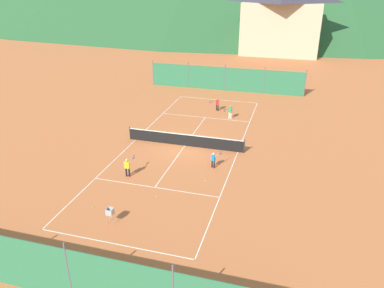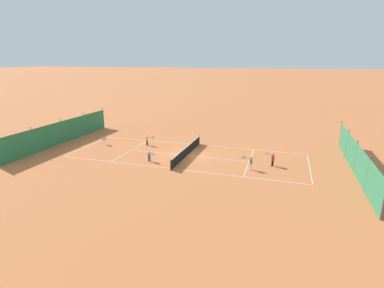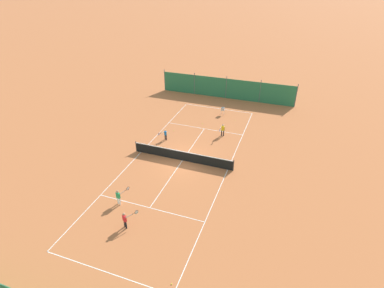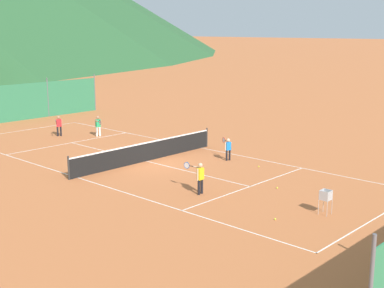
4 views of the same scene
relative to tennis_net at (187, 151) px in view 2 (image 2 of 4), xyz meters
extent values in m
plane|color=#BC6638|center=(0.00, 0.00, -0.50)|extent=(600.00, 600.00, 0.00)
cube|color=white|center=(0.00, 11.90, -0.50)|extent=(8.25, 0.05, 0.01)
cube|color=white|center=(0.00, -11.90, -0.50)|extent=(8.25, 0.05, 0.01)
cube|color=white|center=(-4.10, 0.00, -0.50)|extent=(0.05, 23.85, 0.01)
cube|color=white|center=(4.10, 0.00, -0.50)|extent=(0.05, 23.85, 0.01)
cube|color=white|center=(0.00, 6.40, -0.50)|extent=(8.20, 0.05, 0.01)
cube|color=white|center=(0.00, -6.40, -0.50)|extent=(8.20, 0.05, 0.01)
cube|color=white|center=(0.00, 0.00, -0.50)|extent=(0.05, 12.80, 0.01)
cylinder|color=#2D2D2D|center=(-4.55, 0.00, 0.03)|extent=(0.08, 0.08, 1.06)
cylinder|color=#2D2D2D|center=(4.55, 0.00, 0.03)|extent=(0.08, 0.08, 1.06)
cube|color=black|center=(0.00, 0.00, -0.04)|extent=(9.10, 0.02, 0.91)
cube|color=white|center=(0.00, 0.00, 0.43)|extent=(9.10, 0.04, 0.06)
cube|color=#2D754C|center=(0.00, 15.50, 0.80)|extent=(17.20, 0.04, 2.60)
cylinder|color=#59595E|center=(-8.60, 15.50, 0.95)|extent=(0.08, 0.08, 2.90)
cylinder|color=#59595E|center=(-4.30, 15.50, 0.95)|extent=(0.08, 0.08, 2.90)
cylinder|color=#59595E|center=(0.00, 15.50, 0.95)|extent=(0.08, 0.08, 2.90)
cylinder|color=#59595E|center=(4.30, 15.50, 0.95)|extent=(0.08, 0.08, 2.90)
cylinder|color=#59595E|center=(8.60, 15.50, 0.95)|extent=(0.08, 0.08, 2.90)
cube|color=#2D754C|center=(0.00, -15.50, 0.80)|extent=(17.20, 0.04, 2.60)
cylinder|color=#59595E|center=(-8.60, -15.50, 0.95)|extent=(0.08, 0.08, 2.90)
cylinder|color=#59595E|center=(-4.30, -15.50, 0.95)|extent=(0.08, 0.08, 2.90)
cylinder|color=#59595E|center=(0.00, -15.50, 0.95)|extent=(0.08, 0.08, 2.90)
cylinder|color=#59595E|center=(4.30, -15.50, 0.95)|extent=(0.08, 0.08, 2.90)
cylinder|color=white|center=(2.33, 6.77, -0.21)|extent=(0.10, 0.10, 0.59)
cylinder|color=white|center=(2.15, 6.82, -0.21)|extent=(0.10, 0.10, 0.59)
cube|color=#239E5B|center=(2.24, 6.79, 0.31)|extent=(0.32, 0.23, 0.45)
sphere|color=#A37556|center=(2.24, 6.79, 0.66)|extent=(0.18, 0.18, 0.18)
cylinder|color=#A37556|center=(2.41, 6.74, 0.31)|extent=(0.07, 0.07, 0.45)
cylinder|color=#A37556|center=(2.00, 6.62, 0.49)|extent=(0.19, 0.45, 0.07)
cylinder|color=black|center=(1.91, 6.31, 0.49)|extent=(0.08, 0.21, 0.03)
torus|color=black|center=(1.84, 6.07, 0.49)|extent=(0.10, 0.28, 0.28)
cylinder|color=silver|center=(1.84, 6.07, 0.49)|extent=(0.07, 0.24, 0.25)
cylinder|color=black|center=(2.80, -2.85, -0.24)|extent=(0.09, 0.09, 0.53)
cylinder|color=black|center=(2.96, -2.91, -0.24)|extent=(0.09, 0.09, 0.53)
cube|color=blue|center=(2.88, -2.88, 0.23)|extent=(0.29, 0.23, 0.41)
sphere|color=beige|center=(2.88, -2.88, 0.54)|extent=(0.16, 0.16, 0.16)
cylinder|color=beige|center=(2.73, -2.83, 0.23)|extent=(0.06, 0.06, 0.41)
cylinder|color=beige|center=(3.11, -2.75, 0.39)|extent=(0.20, 0.40, 0.06)
cylinder|color=black|center=(3.21, -2.47, 0.39)|extent=(0.09, 0.18, 0.03)
torus|color=red|center=(3.29, -2.25, 0.39)|extent=(0.12, 0.27, 0.28)
cylinder|color=silver|center=(3.29, -2.25, 0.39)|extent=(0.09, 0.24, 0.25)
cylinder|color=black|center=(-2.28, -5.58, -0.20)|extent=(0.11, 0.11, 0.60)
cylinder|color=black|center=(-2.08, -5.56, -0.20)|extent=(0.11, 0.11, 0.60)
cube|color=yellow|center=(-2.18, -5.57, 0.34)|extent=(0.31, 0.19, 0.47)
sphere|color=tan|center=(-2.18, -5.57, 0.69)|extent=(0.18, 0.18, 0.18)
cylinder|color=tan|center=(-2.36, -5.59, 0.34)|extent=(0.07, 0.07, 0.47)
cylinder|color=tan|center=(-2.02, -5.32, 0.52)|extent=(0.12, 0.47, 0.07)
cylinder|color=black|center=(-2.06, -4.98, 0.52)|extent=(0.05, 0.22, 0.03)
torus|color=#1E4CB2|center=(-2.08, -4.74, 0.52)|extent=(0.05, 0.28, 0.28)
cylinder|color=silver|center=(-2.08, -4.74, 0.52)|extent=(0.03, 0.25, 0.25)
cylinder|color=black|center=(0.73, 8.55, -0.21)|extent=(0.10, 0.10, 0.59)
cylinder|color=black|center=(0.57, 8.65, -0.21)|extent=(0.10, 0.10, 0.59)
cube|color=red|center=(0.65, 8.60, 0.32)|extent=(0.33, 0.28, 0.46)
sphere|color=#A37556|center=(0.65, 8.60, 0.66)|extent=(0.18, 0.18, 0.18)
cylinder|color=#A37556|center=(0.81, 8.51, 0.32)|extent=(0.07, 0.07, 0.46)
cylinder|color=#A37556|center=(0.38, 8.49, 0.50)|extent=(0.29, 0.43, 0.07)
cylinder|color=black|center=(0.21, 8.20, 0.50)|extent=(0.13, 0.19, 0.03)
torus|color=black|center=(0.09, 7.99, 0.50)|extent=(0.16, 0.25, 0.28)
cylinder|color=silver|center=(0.09, 7.99, 0.50)|extent=(0.13, 0.22, 0.25)
sphere|color=#CCE033|center=(-2.61, -9.43, -0.47)|extent=(0.07, 0.07, 0.07)
sphere|color=#CCE033|center=(-3.79, 11.37, -0.47)|extent=(0.07, 0.07, 0.07)
sphere|color=#CCE033|center=(0.52, -7.40, -0.47)|extent=(0.07, 0.07, 0.07)
sphere|color=#CCE033|center=(2.84, -4.79, -0.47)|extent=(0.07, 0.07, 0.07)
cylinder|color=#B7B7BC|center=(-1.10, -10.57, -0.22)|extent=(0.02, 0.02, 0.55)
cylinder|color=#B7B7BC|center=(-0.76, -10.57, -0.22)|extent=(0.02, 0.02, 0.55)
cylinder|color=#B7B7BC|center=(-1.10, -10.23, -0.22)|extent=(0.02, 0.02, 0.55)
cylinder|color=#B7B7BC|center=(-0.76, -10.23, -0.22)|extent=(0.02, 0.02, 0.55)
cube|color=#B7B7BC|center=(-0.93, -10.40, 0.06)|extent=(0.34, 0.34, 0.02)
cube|color=#B7B7BC|center=(-0.93, -10.57, 0.22)|extent=(0.34, 0.02, 0.34)
cube|color=#B7B7BC|center=(-0.93, -10.23, 0.22)|extent=(0.34, 0.02, 0.34)
cube|color=#B7B7BC|center=(-1.10, -10.40, 0.22)|extent=(0.02, 0.34, 0.34)
cube|color=#B7B7BC|center=(-0.76, -10.40, 0.22)|extent=(0.02, 0.34, 0.34)
sphere|color=#CCE033|center=(-0.85, -10.43, 0.10)|extent=(0.07, 0.07, 0.07)
sphere|color=#CCE033|center=(-0.89, -10.31, 0.10)|extent=(0.07, 0.07, 0.07)
sphere|color=#CCE033|center=(-0.87, -10.51, 0.10)|extent=(0.07, 0.07, 0.07)
sphere|color=#CCE033|center=(-0.86, -10.30, 0.10)|extent=(0.07, 0.07, 0.07)
sphere|color=#CCE033|center=(-1.05, -10.37, 0.10)|extent=(0.07, 0.07, 0.07)
sphere|color=#CCE033|center=(-0.93, -10.41, 0.10)|extent=(0.07, 0.07, 0.07)
sphere|color=#CCE033|center=(-1.05, -10.48, 0.16)|extent=(0.07, 0.07, 0.07)
sphere|color=#CCE033|center=(-0.96, -10.41, 0.16)|extent=(0.07, 0.07, 0.07)
sphere|color=#CCE033|center=(-0.90, -10.35, 0.16)|extent=(0.07, 0.07, 0.07)
sphere|color=#CCE033|center=(-1.05, -10.43, 0.16)|extent=(0.07, 0.07, 0.07)
camera|label=1|loc=(7.68, -24.90, 11.56)|focal=35.00mm
camera|label=2|loc=(27.86, 9.38, 9.11)|focal=28.00mm
camera|label=3|loc=(-8.18, 20.39, 14.25)|focal=28.00mm
camera|label=4|loc=(-17.34, -19.18, 5.98)|focal=50.00mm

